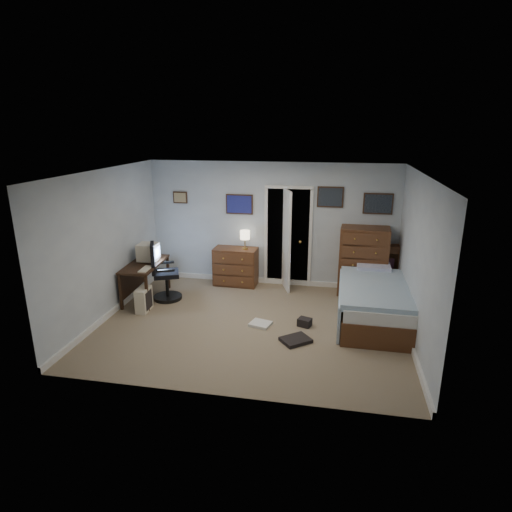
{
  "coord_description": "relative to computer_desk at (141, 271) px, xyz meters",
  "views": [
    {
      "loc": [
        1.27,
        -6.35,
        3.17
      ],
      "look_at": [
        0.01,
        0.3,
        1.1
      ],
      "focal_mm": 30.0,
      "sensor_mm": 36.0,
      "label": 1
    }
  ],
  "objects": [
    {
      "name": "office_chair",
      "position": [
        0.43,
        0.02,
        -0.11
      ],
      "size": [
        0.7,
        0.7,
        1.11
      ],
      "rotation": [
        0.0,
        0.0,
        0.39
      ],
      "color": "black",
      "rests_on": "floor"
    },
    {
      "name": "wall_posters",
      "position": [
        2.85,
        1.25,
        1.21
      ],
      "size": [
        4.38,
        0.04,
        0.6
      ],
      "color": "#331E11",
      "rests_on": "floor"
    },
    {
      "name": "crt_monitor",
      "position": [
        0.11,
        0.15,
        0.34
      ],
      "size": [
        0.38,
        0.35,
        0.34
      ],
      "rotation": [
        0.0,
        0.0,
        0.05
      ],
      "color": "beige",
      "rests_on": "computer_desk"
    },
    {
      "name": "pc_tower",
      "position": [
        0.29,
        -0.55,
        -0.33
      ],
      "size": [
        0.21,
        0.4,
        0.42
      ],
      "rotation": [
        0.0,
        0.0,
        0.05
      ],
      "color": "beige",
      "rests_on": "floor"
    },
    {
      "name": "bed",
      "position": [
        4.27,
        -0.15,
        -0.2
      ],
      "size": [
        1.2,
        2.2,
        0.71
      ],
      "rotation": [
        0.0,
        0.0,
        -0.01
      ],
      "color": "brown",
      "rests_on": "floor"
    },
    {
      "name": "table_lamp",
      "position": [
        1.79,
        1.04,
        0.52
      ],
      "size": [
        0.2,
        0.2,
        0.38
      ],
      "rotation": [
        0.0,
        0.0,
        -0.03
      ],
      "color": "gold",
      "rests_on": "low_dresser"
    },
    {
      "name": "doorway",
      "position": [
        2.63,
        1.54,
        0.46
      ],
      "size": [
        0.96,
        1.12,
        2.05
      ],
      "color": "black",
      "rests_on": "floor"
    },
    {
      "name": "media_stack",
      "position": [
        -0.04,
        1.47,
        -0.15
      ],
      "size": [
        0.16,
        0.16,
        0.79
      ],
      "primitive_type": "cube",
      "rotation": [
        0.0,
        0.0,
        -0.05
      ],
      "color": "maroon",
      "rests_on": "floor"
    },
    {
      "name": "low_dresser",
      "position": [
        1.59,
        1.04,
        -0.15
      ],
      "size": [
        0.89,
        0.46,
        0.78
      ],
      "primitive_type": "cube",
      "rotation": [
        0.0,
        0.0,
        -0.03
      ],
      "color": "brown",
      "rests_on": "floor"
    },
    {
      "name": "headboard_bookcase",
      "position": [
        4.26,
        1.13,
        -0.02
      ],
      "size": [
        1.09,
        0.31,
        0.98
      ],
      "rotation": [
        0.0,
        0.0,
        0.03
      ],
      "color": "brown",
      "rests_on": "floor"
    },
    {
      "name": "keyboard",
      "position": [
        0.26,
        -0.35,
        0.17
      ],
      "size": [
        0.16,
        0.38,
        0.02
      ],
      "primitive_type": "cube",
      "rotation": [
        0.0,
        0.0,
        0.05
      ],
      "color": "beige",
      "rests_on": "computer_desk"
    },
    {
      "name": "floor",
      "position": [
        2.28,
        -0.73,
        -0.55
      ],
      "size": [
        5.0,
        4.0,
        0.02
      ],
      "primitive_type": "cube",
      "color": "#82745A",
      "rests_on": "ground"
    },
    {
      "name": "computer_desk",
      "position": [
        0.0,
        0.0,
        0.0
      ],
      "size": [
        0.62,
        1.24,
        0.7
      ],
      "rotation": [
        0.0,
        0.0,
        0.05
      ],
      "color": "#311E10",
      "rests_on": "floor"
    },
    {
      "name": "floor_clutter",
      "position": [
        2.92,
        -0.92,
        -0.5
      ],
      "size": [
        1.09,
        0.94,
        0.13
      ],
      "rotation": [
        0.0,
        0.0,
        0.16
      ],
      "color": "silver",
      "rests_on": "floor"
    },
    {
      "name": "tall_dresser",
      "position": [
        4.12,
        1.02,
        0.13
      ],
      "size": [
        0.93,
        0.58,
        1.33
      ],
      "primitive_type": "cube",
      "rotation": [
        0.0,
        0.0,
        -0.05
      ],
      "color": "brown",
      "rests_on": "floor"
    }
  ]
}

